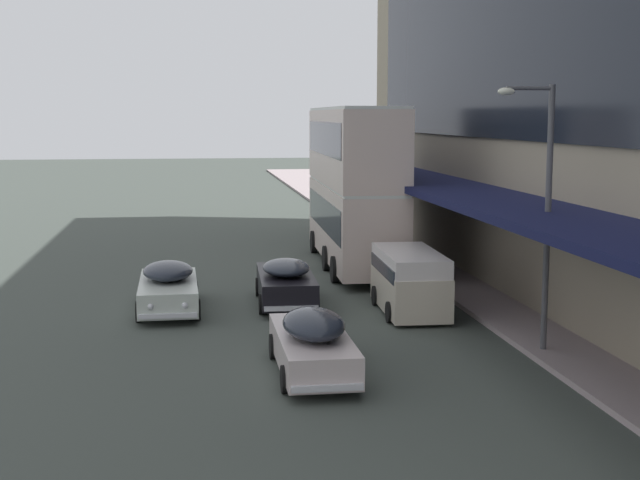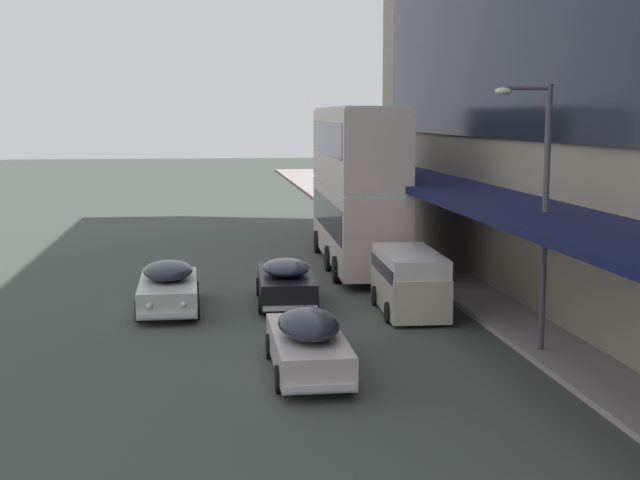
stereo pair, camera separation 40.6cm
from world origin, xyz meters
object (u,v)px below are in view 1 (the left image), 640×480
object	(u,v)px
transit_bus_kerbside_front	(354,182)
vw_van	(409,278)
street_lamp	(542,197)
sedan_far_back	(168,287)
sedan_trailing_near	(286,282)
sedan_oncoming_rear	(313,342)

from	to	relation	value
transit_bus_kerbside_front	vw_van	bearing A→B (deg)	-88.94
vw_van	street_lamp	xyz separation A→B (m)	(2.08, -5.42, 3.01)
sedan_far_back	vw_van	xyz separation A→B (m)	(7.52, -1.37, 0.34)
transit_bus_kerbside_front	sedan_far_back	size ratio (longest dim) A/B	2.32
sedan_trailing_near	sedan_far_back	bearing A→B (deg)	-175.13
vw_van	sedan_oncoming_rear	bearing A→B (deg)	-121.94
vw_van	street_lamp	distance (m)	6.54
sedan_far_back	vw_van	size ratio (longest dim) A/B	1.07
sedan_far_back	sedan_trailing_near	xyz separation A→B (m)	(3.80, 0.32, -0.00)
sedan_oncoming_rear	vw_van	world-z (taller)	vw_van
sedan_trailing_near	vw_van	bearing A→B (deg)	-24.54
vw_van	sedan_trailing_near	bearing A→B (deg)	155.46
sedan_far_back	street_lamp	world-z (taller)	street_lamp
sedan_trailing_near	street_lamp	distance (m)	9.76
transit_bus_kerbside_front	sedan_oncoming_rear	size ratio (longest dim) A/B	2.34
sedan_far_back	sedan_oncoming_rear	bearing A→B (deg)	-64.97
sedan_far_back	sedan_trailing_near	bearing A→B (deg)	4.87
transit_bus_kerbside_front	street_lamp	world-z (taller)	street_lamp
sedan_trailing_near	street_lamp	size ratio (longest dim) A/B	0.72
sedan_trailing_near	transit_bus_kerbside_front	bearing A→B (deg)	63.17
sedan_oncoming_rear	street_lamp	world-z (taller)	street_lamp
sedan_oncoming_rear	transit_bus_kerbside_front	bearing A→B (deg)	75.92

